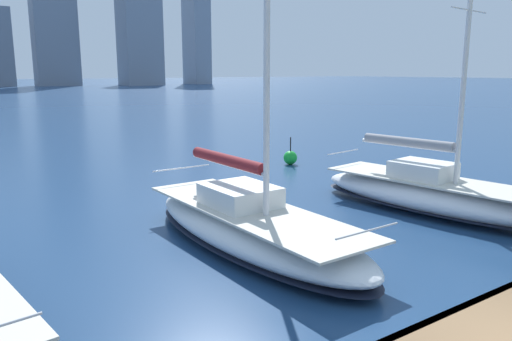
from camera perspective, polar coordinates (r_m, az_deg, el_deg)
sailboat_grey at (r=17.89m, az=19.73°, el=-2.46°), size 3.80×9.03×10.12m
sailboat_maroon at (r=13.58m, az=-0.64°, el=-6.08°), size 2.96×8.99×12.63m
channel_buoy at (r=25.39m, az=3.94°, el=1.48°), size 0.70×0.70×1.40m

